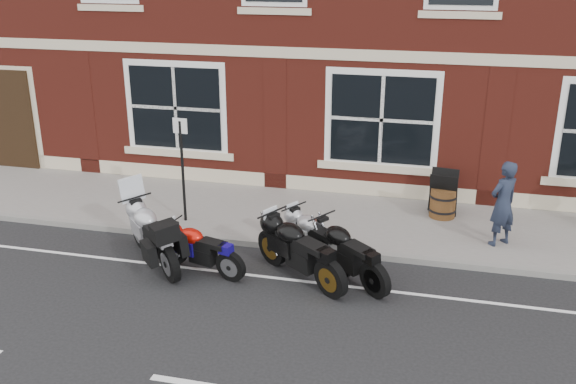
# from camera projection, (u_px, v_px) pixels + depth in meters

# --- Properties ---
(ground) EXTENTS (80.00, 80.00, 0.00)m
(ground) POSITION_uv_depth(u_px,v_px,m) (265.00, 282.00, 11.42)
(ground) COLOR black
(ground) RESTS_ON ground
(sidewalk) EXTENTS (30.00, 3.00, 0.12)m
(sidewalk) POSITION_uv_depth(u_px,v_px,m) (302.00, 216.00, 14.13)
(sidewalk) COLOR slate
(sidewalk) RESTS_ON ground
(kerb) EXTENTS (30.00, 0.16, 0.12)m
(kerb) POSITION_uv_depth(u_px,v_px,m) (285.00, 246.00, 12.70)
(kerb) COLOR slate
(kerb) RESTS_ON ground
(moto_touring_silver) EXTENTS (1.73, 1.76, 1.53)m
(moto_touring_silver) POSITION_uv_depth(u_px,v_px,m) (154.00, 232.00, 11.98)
(moto_touring_silver) COLOR black
(moto_touring_silver) RESTS_ON ground
(moto_sport_red) EXTENTS (1.84, 0.66, 0.85)m
(moto_sport_red) POSITION_uv_depth(u_px,v_px,m) (200.00, 247.00, 11.67)
(moto_sport_red) COLOR black
(moto_sport_red) RESTS_ON ground
(moto_sport_black) EXTENTS (1.93, 1.51, 1.04)m
(moto_sport_black) POSITION_uv_depth(u_px,v_px,m) (300.00, 248.00, 11.37)
(moto_sport_black) COLOR black
(moto_sport_black) RESTS_ON ground
(moto_sport_silver) EXTENTS (1.62, 1.40, 0.91)m
(moto_sport_silver) POSITION_uv_depth(u_px,v_px,m) (316.00, 236.00, 12.02)
(moto_sport_silver) COLOR black
(moto_sport_silver) RESTS_ON ground
(moto_naked_black) EXTENTS (1.71, 1.53, 0.97)m
(moto_naked_black) POSITION_uv_depth(u_px,v_px,m) (347.00, 250.00, 11.38)
(moto_naked_black) COLOR black
(moto_naked_black) RESTS_ON ground
(pedestrian_left) EXTENTS (0.74, 0.72, 1.71)m
(pedestrian_left) POSITION_uv_depth(u_px,v_px,m) (503.00, 204.00, 12.36)
(pedestrian_left) COLOR #1C2334
(pedestrian_left) RESTS_ON sidewalk
(a_board_sign) EXTENTS (0.64, 0.48, 0.98)m
(a_board_sign) POSITION_uv_depth(u_px,v_px,m) (443.00, 193.00, 13.96)
(a_board_sign) COLOR black
(a_board_sign) RESTS_ON sidewalk
(barrel_planter) EXTENTS (0.58, 0.58, 0.64)m
(barrel_planter) POSITION_uv_depth(u_px,v_px,m) (443.00, 203.00, 13.87)
(barrel_planter) COLOR #423211
(barrel_planter) RESTS_ON sidewalk
(parking_sign) EXTENTS (0.32, 0.06, 2.25)m
(parking_sign) POSITION_uv_depth(u_px,v_px,m) (182.00, 163.00, 13.34)
(parking_sign) COLOR black
(parking_sign) RESTS_ON sidewalk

